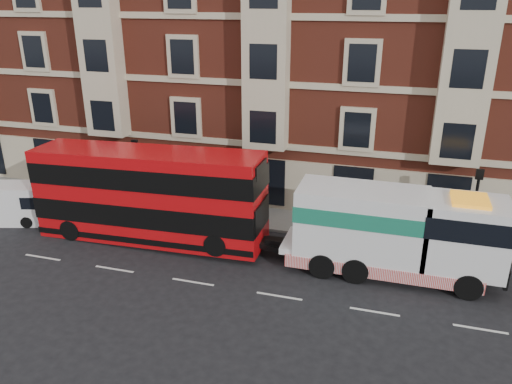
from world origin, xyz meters
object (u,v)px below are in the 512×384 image
box_van (7,204)px  pedestrian (140,190)px  double_decker_bus (149,194)px  tow_truck (391,232)px

box_van → pedestrian: bearing=18.2°
double_decker_bus → tow_truck: size_ratio=1.25×
double_decker_bus → box_van: size_ratio=2.61×
double_decker_bus → pedestrian: double_decker_bus is taller
double_decker_bus → pedestrian: size_ratio=6.66×
box_van → pedestrian: box_van is taller
pedestrian → box_van: bearing=-109.1°
box_van → pedestrian: (6.10, 4.16, -0.05)m
tow_truck → double_decker_bus: bearing=180.0°
box_van → double_decker_bus: bearing=-14.4°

